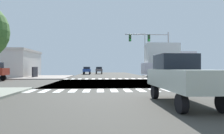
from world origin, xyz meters
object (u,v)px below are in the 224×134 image
(sedan_farside_2, at_px, (99,70))
(box_truck_trailing_1, at_px, (168,61))
(traffic_signal_mast, at_px, (152,44))
(sedan_crossing_3, at_px, (87,70))
(street_lamp, at_px, (144,51))
(bank_building, at_px, (1,63))
(pickup_middle_1, at_px, (181,76))

(sedan_farside_2, height_order, box_truck_trailing_1, box_truck_trailing_1)
(traffic_signal_mast, xyz_separation_m, sedan_crossing_3, (-11.09, 19.55, -4.12))
(traffic_signal_mast, bearing_deg, sedan_crossing_3, 119.58)
(street_lamp, height_order, sedan_farside_2, street_lamp)
(traffic_signal_mast, bearing_deg, street_lamp, 81.76)
(traffic_signal_mast, height_order, street_lamp, street_lamp)
(sedan_farside_2, relative_size, sedan_crossing_3, 1.00)
(bank_building, distance_m, pickup_middle_1, 35.08)
(bank_building, height_order, box_truck_trailing_1, bank_building)
(traffic_signal_mast, distance_m, street_lamp, 14.39)
(sedan_farside_2, distance_m, pickup_middle_1, 43.16)
(street_lamp, xyz_separation_m, box_truck_trailing_1, (-0.93, -18.00, -2.95))
(bank_building, height_order, sedan_crossing_3, bank_building)
(traffic_signal_mast, distance_m, sedan_farside_2, 24.76)
(sedan_crossing_3, bearing_deg, street_lamp, 158.04)
(box_truck_trailing_1, bearing_deg, pickup_middle_1, -17.90)
(pickup_middle_1, bearing_deg, sedan_crossing_3, 100.05)
(bank_building, distance_m, box_truck_trailing_1, 29.30)
(traffic_signal_mast, distance_m, box_truck_trailing_1, 4.75)
(street_lamp, bearing_deg, box_truck_trailing_1, -92.96)
(traffic_signal_mast, xyz_separation_m, pickup_middle_1, (-4.09, -19.93, -3.94))
(pickup_middle_1, bearing_deg, box_truck_trailing_1, 72.10)
(traffic_signal_mast, height_order, box_truck_trailing_1, traffic_signal_mast)
(sedan_farside_2, bearing_deg, street_lamp, 139.10)
(bank_building, bearing_deg, pickup_middle_1, -51.51)
(street_lamp, relative_size, sedan_farside_2, 2.19)
(street_lamp, xyz_separation_m, bank_building, (-27.97, -6.73, -3.06))
(sedan_crossing_3, bearing_deg, pickup_middle_1, 100.05)
(bank_building, bearing_deg, sedan_farside_2, 41.08)
(bank_building, height_order, sedan_farside_2, bank_building)
(sedan_crossing_3, bearing_deg, sedan_farside_2, -130.66)
(sedan_farside_2, xyz_separation_m, sedan_crossing_3, (-3.00, -3.49, 0.00))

